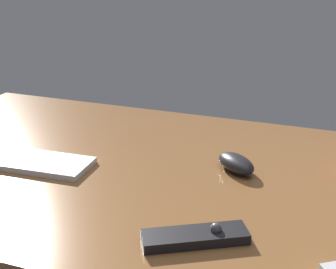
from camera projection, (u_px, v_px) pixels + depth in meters
The scene contains 4 objects.
desk at pixel (130, 169), 111.67cm from camera, with size 140.00×84.00×2.00cm, color brown.
keyboard at pixel (3, 158), 113.59cm from camera, with size 45.42×11.32×1.42cm, color silver.
computer_mouse at pixel (236, 163), 107.55cm from camera, with size 11.15×5.81×3.85cm, color black.
media_remote at pixel (196, 237), 80.82cm from camera, with size 18.81×14.03×3.30cm.
Camera 1 is at (44.62, -91.55, 48.43)cm, focal length 49.58 mm.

